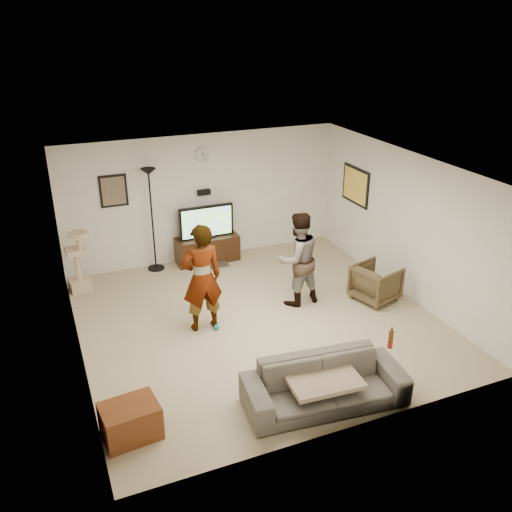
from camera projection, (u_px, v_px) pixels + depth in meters
name	position (u px, v px, depth m)	size (l,w,h in m)	color
floor	(258.00, 320.00, 8.89)	(5.50, 5.50, 0.02)	tan
ceiling	(258.00, 169.00, 7.86)	(5.50, 5.50, 0.02)	white
wall_back	(203.00, 198.00, 10.69)	(5.50, 0.04, 2.50)	beige
wall_front	(354.00, 340.00, 6.06)	(5.50, 0.04, 2.50)	beige
wall_left	(71.00, 280.00, 7.40)	(0.04, 5.50, 2.50)	beige
wall_right	(406.00, 225.00, 9.34)	(0.04, 5.50, 2.50)	beige
wall_clock	(202.00, 155.00, 10.32)	(0.26, 0.26, 0.04)	white
wall_speaker	(204.00, 192.00, 10.58)	(0.25, 0.10, 0.10)	black
picture_back	(113.00, 191.00, 9.93)	(0.42, 0.03, 0.52)	brown
picture_right	(355.00, 186.00, 10.58)	(0.03, 0.78, 0.62)	yellow
tv_stand	(207.00, 249.00, 10.87)	(1.24, 0.45, 0.52)	black
console_box	(218.00, 266.00, 10.66)	(0.40, 0.30, 0.07)	#BDBDBD
tv	(206.00, 222.00, 10.64)	(1.08, 0.08, 0.64)	black
tv_screen	(207.00, 222.00, 10.60)	(1.00, 0.01, 0.57)	#82FB1D
floor_lamp	(152.00, 221.00, 10.24)	(0.32, 0.32, 2.00)	black
cat_tree	(77.00, 261.00, 9.62)	(0.36, 0.36, 1.11)	#C9B091
person_left	(202.00, 278.00, 8.31)	(0.64, 0.42, 1.74)	#B7B7B7
person_right	(297.00, 259.00, 9.09)	(0.79, 0.62, 1.63)	navy
sofa	(325.00, 384.00, 6.87)	(2.05, 0.80, 0.60)	#544F46
throw_blanket	(322.00, 378.00, 6.81)	(0.90, 0.70, 0.06)	tan
beer_bottle	(391.00, 339.00, 7.03)	(0.06, 0.06, 0.25)	#5A2A09
armchair	(376.00, 283.00, 9.39)	(0.68, 0.70, 0.64)	#433521
side_table	(131.00, 421.00, 6.37)	(0.65, 0.49, 0.43)	#5F2D14
toy_ball	(217.00, 327.00, 8.59)	(0.09, 0.09, 0.09)	#078F9D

